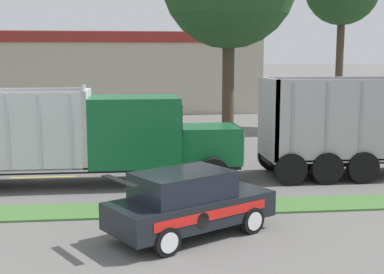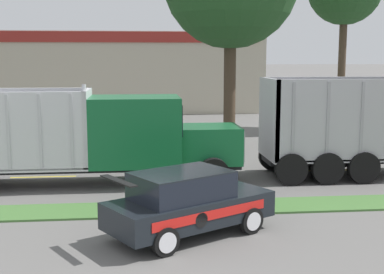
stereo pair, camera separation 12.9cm
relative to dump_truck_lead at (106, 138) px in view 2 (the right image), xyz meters
name	(u,v)px [view 2 (the right image)]	position (x,y,z in m)	size (l,w,h in m)	color
grass_verge	(142,209)	(1.16, -3.43, -1.59)	(120.00, 1.57, 0.06)	#477538
centre_line_4	(43,177)	(-2.44, 1.36, -1.62)	(2.40, 0.14, 0.01)	yellow
centre_line_5	(187,174)	(2.96, 1.36, -1.62)	(2.40, 0.14, 0.01)	yellow
centre_line_6	(323,170)	(8.36, 1.36, -1.62)	(2.40, 0.14, 0.01)	yellow
dump_truck_lead	(106,138)	(0.00, 0.00, 0.00)	(11.27, 2.64, 3.55)	black
rally_car	(187,202)	(2.28, -5.77, -0.77)	(4.52, 3.66, 1.70)	black
store_building_backdrop	(82,71)	(-3.55, 28.40, 1.56)	(29.38, 12.10, 6.36)	#BCB29E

